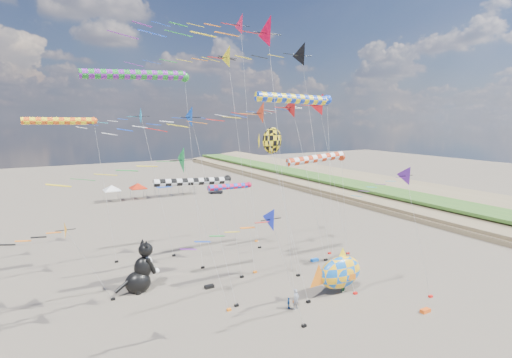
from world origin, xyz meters
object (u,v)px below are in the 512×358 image
Objects in this scene: person_adult at (296,299)px; parked_car at (216,191)px; fish_inflatable at (340,272)px; child_green at (344,286)px; child_blue at (289,303)px; cat_inflatable at (140,266)px.

parked_car is (15.08, 51.45, -0.35)m from person_adult.
parked_car is (9.68, 50.78, -1.44)m from fish_inflatable.
child_blue is (-6.37, -0.18, -0.10)m from child_green.
person_adult is 0.56× the size of parked_car.
cat_inflatable is 1.53× the size of parked_car.
cat_inflatable is at bearing 77.23° from child_blue.
parked_car is (9.16, 50.85, -0.04)m from child_green.
person_adult is 5.96m from child_green.
child_green is (5.92, 0.60, -0.31)m from person_adult.
child_green is at bearing -57.56° from child_blue.
child_green reaches higher than child_blue.
fish_inflatable is at bearing 162.67° from child_green.
child_blue is at bearing 172.19° from child_green.
person_adult is (10.63, -10.12, -1.55)m from cat_inflatable.
fish_inflatable is 1.93× the size of parked_car.
child_blue is at bearing 123.10° from person_adult.
parked_car is at bearing 13.90° from child_blue.
person_adult is 1.53× the size of child_green.
cat_inflatable is at bearing 172.33° from parked_car.
child_green is (16.55, -9.51, -1.86)m from cat_inflatable.
child_green is 51.67m from parked_car.
child_green is at bearing -166.00° from parked_car.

